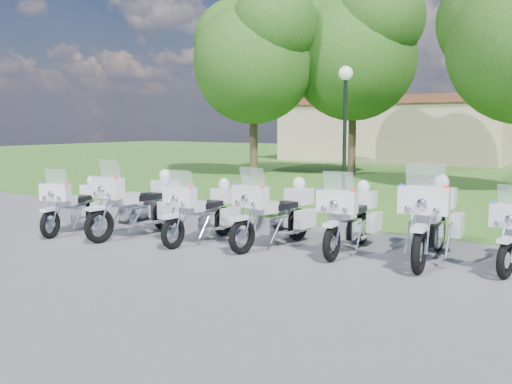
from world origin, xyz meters
The scene contains 12 objects.
ground centered at (0.00, 0.00, 0.00)m, with size 100.00×100.00×0.00m, color slate.
grass_lawn centered at (0.00, 27.00, 0.00)m, with size 100.00×48.00×0.01m, color #315F1E.
motorcycle_0 centered at (-3.68, -0.50, 0.60)m, with size 1.07×2.11×1.45m.
motorcycle_1 centered at (-2.13, -0.09, 0.70)m, with size 0.94×2.49×1.67m.
motorcycle_2 centered at (-0.59, 0.19, 0.63)m, with size 0.74×2.24×1.51m.
motorcycle_3 centered at (0.90, 0.60, 0.67)m, with size 0.99×2.36×1.59m.
motorcycle_4 centered at (2.32, 0.96, 0.65)m, with size 0.86×2.33×1.56m.
motorcycle_5 centered at (3.81, 1.07, 0.74)m, with size 1.02×2.63×1.76m.
lamp_post centered at (-0.85, 7.70, 3.15)m, with size 0.44×0.44×4.17m.
tree_0 centered at (-7.81, 13.10, 5.64)m, with size 6.39×5.45×8.52m.
tree_1 centered at (-4.26, 16.12, 5.96)m, with size 6.76×5.77×9.01m.
building_west centered at (-6.00, 28.00, 2.07)m, with size 14.56×8.32×4.10m.
Camera 1 is at (6.57, -8.89, 2.39)m, focal length 40.00 mm.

